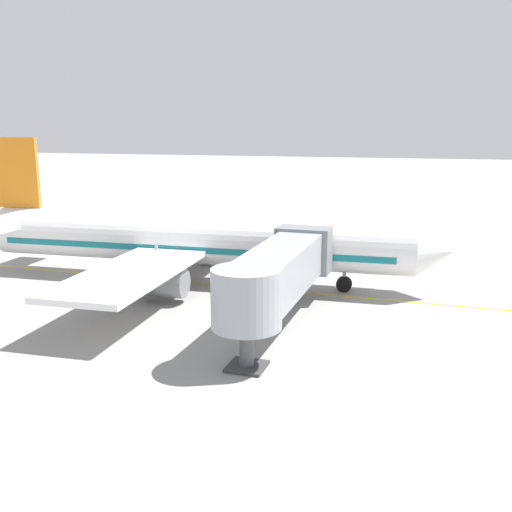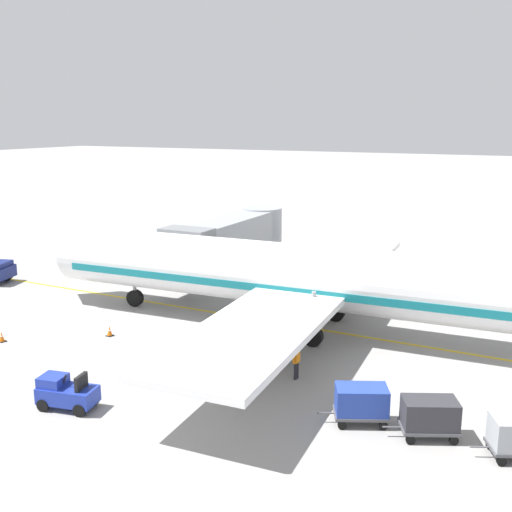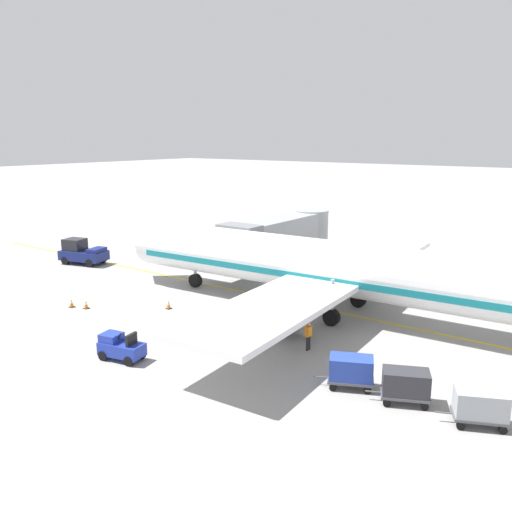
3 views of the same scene
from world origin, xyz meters
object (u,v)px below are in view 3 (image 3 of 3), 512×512
object	(u,v)px
jet_bridge	(280,233)
safety_cone_wing_tip	(72,303)
parked_airliner	(324,267)
baggage_tug_lead	(120,347)
ground_crew_wing_walker	(308,334)
pushback_tractor	(82,253)
baggage_cart_second_in_train	(406,384)
safety_cone_nose_right	(86,305)
baggage_cart_front	(351,369)
safety_cone_nose_left	(169,305)
baggage_cart_third_in_train	(480,405)

from	to	relation	value
jet_bridge	safety_cone_wing_tip	xyz separation A→B (m)	(-18.29, 5.88, -3.17)
parked_airliner	baggage_tug_lead	bearing A→B (deg)	160.42
parked_airliner	ground_crew_wing_walker	distance (m)	7.50
jet_bridge	pushback_tractor	world-z (taller)	jet_bridge
safety_cone_wing_tip	baggage_tug_lead	bearing A→B (deg)	-111.18
parked_airliner	baggage_tug_lead	size ratio (longest dim) A/B	13.90
baggage_cart_second_in_train	safety_cone_nose_right	xyz separation A→B (m)	(-0.17, 23.48, -0.66)
baggage_cart_front	safety_cone_nose_right	xyz separation A→B (m)	(-0.08, 20.77, -0.66)
baggage_cart_front	safety_cone_nose_left	distance (m)	16.34
baggage_cart_second_in_train	safety_cone_wing_tip	xyz separation A→B (m)	(-0.60, 24.58, -0.66)
safety_cone_nose_left	baggage_cart_third_in_train	bearing A→B (deg)	-98.54
parked_airliner	safety_cone_wing_tip	bearing A→B (deg)	123.36
jet_bridge	baggage_tug_lead	bearing A→B (deg)	-169.15
jet_bridge	baggage_cart_front	distance (m)	24.04
jet_bridge	baggage_tug_lead	xyz separation A→B (m)	(-22.22, -4.26, -2.74)
baggage_tug_lead	parked_airliner	bearing A→B (deg)	-19.58
jet_bridge	parked_airliner	bearing A→B (deg)	-132.36
baggage_cart_front	baggage_tug_lead	bearing A→B (deg)	110.74
pushback_tractor	baggage_cart_third_in_train	xyz separation A→B (m)	(-8.19, -38.61, -0.15)
parked_airliner	ground_crew_wing_walker	xyz separation A→B (m)	(-6.61, -2.75, -2.23)
baggage_tug_lead	baggage_cart_third_in_train	xyz separation A→B (m)	(4.52, -17.71, 0.24)
pushback_tractor	safety_cone_nose_right	world-z (taller)	pushback_tractor
jet_bridge	pushback_tractor	distance (m)	19.32
pushback_tractor	baggage_cart_front	size ratio (longest dim) A/B	1.65
safety_cone_nose_right	safety_cone_wing_tip	xyz separation A→B (m)	(-0.43, 1.10, 0.00)
jet_bridge	baggage_cart_second_in_train	world-z (taller)	jet_bridge
baggage_cart_front	jet_bridge	bearing A→B (deg)	41.99
jet_bridge	ground_crew_wing_walker	distance (m)	19.32
jet_bridge	baggage_cart_third_in_train	xyz separation A→B (m)	(-17.69, -21.96, -2.51)
jet_bridge	safety_cone_nose_left	xyz separation A→B (m)	(-14.40, -0.02, -3.17)
pushback_tractor	baggage_cart_front	xyz separation A→B (m)	(-8.27, -32.64, -0.15)
baggage_tug_lead	safety_cone_wing_tip	size ratio (longest dim) A/B	4.55
ground_crew_wing_walker	baggage_cart_front	bearing A→B (deg)	-124.43
parked_airliner	jet_bridge	world-z (taller)	parked_airliner
safety_cone_nose_right	jet_bridge	bearing A→B (deg)	-14.97
baggage_tug_lead	baggage_cart_second_in_train	bearing A→B (deg)	-72.59
baggage_cart_third_in_train	pushback_tractor	bearing A→B (deg)	78.03
baggage_cart_front	baggage_cart_second_in_train	xyz separation A→B (m)	(0.08, -2.71, 0.00)
ground_crew_wing_walker	safety_cone_nose_right	bearing A→B (deg)	99.75
baggage_cart_front	baggage_cart_third_in_train	xyz separation A→B (m)	(0.08, -5.97, 0.00)
pushback_tractor	safety_cone_wing_tip	size ratio (longest dim) A/B	8.17
jet_bridge	baggage_cart_third_in_train	size ratio (longest dim) A/B	4.91
safety_cone_wing_tip	safety_cone_nose_right	bearing A→B (deg)	-68.54
safety_cone_nose_right	safety_cone_wing_tip	size ratio (longest dim) A/B	1.00
baggage_tug_lead	baggage_cart_front	xyz separation A→B (m)	(4.44, -11.73, 0.24)
baggage_tug_lead	baggage_cart_second_in_train	world-z (taller)	baggage_tug_lead
parked_airliner	safety_cone_nose_left	xyz separation A→B (m)	(-6.02, 9.17, -2.90)
safety_cone_nose_left	safety_cone_nose_right	xyz separation A→B (m)	(-3.46, 4.79, 0.00)
baggage_tug_lead	safety_cone_wing_tip	distance (m)	10.88
pushback_tractor	baggage_cart_second_in_train	bearing A→B (deg)	-103.03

